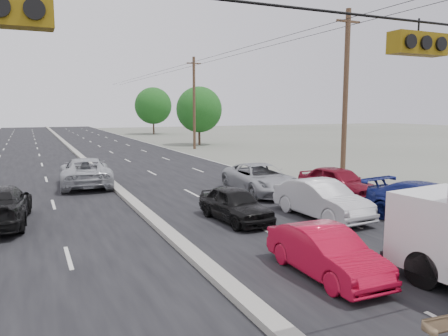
{
  "coord_description": "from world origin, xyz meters",
  "views": [
    {
      "loc": [
        -4.31,
        -5.3,
        4.42
      ],
      "look_at": [
        2.4,
        9.59,
        2.2
      ],
      "focal_mm": 35.0,
      "sensor_mm": 36.0,
      "label": 1
    }
  ],
  "objects_px": {
    "tree_right_far": "(153,106)",
    "queue_car_d": "(433,205)",
    "tree_right_mid": "(199,110)",
    "oncoming_far": "(86,172)",
    "utility_pole_right_b": "(345,97)",
    "queue_car_b": "(322,200)",
    "utility_pole_right_c": "(194,103)",
    "red_sedan": "(326,253)",
    "queue_car_a": "(235,205)",
    "queue_car_e": "(338,183)",
    "queue_car_c": "(261,179)"
  },
  "relations": [
    {
      "from": "tree_right_mid",
      "to": "queue_car_a",
      "type": "distance_m",
      "value": 37.31
    },
    {
      "from": "queue_car_a",
      "to": "utility_pole_right_b",
      "type": "bearing_deg",
      "value": 23.94
    },
    {
      "from": "utility_pole_right_b",
      "to": "queue_car_d",
      "type": "xyz_separation_m",
      "value": [
        -2.9,
        -8.75,
        -4.33
      ]
    },
    {
      "from": "utility_pole_right_b",
      "to": "tree_right_mid",
      "type": "xyz_separation_m",
      "value": [
        2.5,
        30.0,
        -0.77
      ]
    },
    {
      "from": "utility_pole_right_b",
      "to": "tree_right_mid",
      "type": "height_order",
      "value": "utility_pole_right_b"
    },
    {
      "from": "red_sedan",
      "to": "queue_car_a",
      "type": "xyz_separation_m",
      "value": [
        0.3,
        6.15,
        0.02
      ]
    },
    {
      "from": "red_sedan",
      "to": "oncoming_far",
      "type": "distance_m",
      "value": 17.29
    },
    {
      "from": "utility_pole_right_c",
      "to": "queue_car_d",
      "type": "xyz_separation_m",
      "value": [
        -2.9,
        -33.75,
        -4.33
      ]
    },
    {
      "from": "red_sedan",
      "to": "queue_car_c",
      "type": "distance_m",
      "value": 11.48
    },
    {
      "from": "queue_car_b",
      "to": "queue_car_c",
      "type": "xyz_separation_m",
      "value": [
        0.27,
        5.58,
        0.01
      ]
    },
    {
      "from": "queue_car_a",
      "to": "oncoming_far",
      "type": "xyz_separation_m",
      "value": [
        -4.4,
        10.65,
        0.14
      ]
    },
    {
      "from": "utility_pole_right_b",
      "to": "oncoming_far",
      "type": "bearing_deg",
      "value": 158.37
    },
    {
      "from": "tree_right_far",
      "to": "red_sedan",
      "type": "bearing_deg",
      "value": -101.35
    },
    {
      "from": "tree_right_far",
      "to": "oncoming_far",
      "type": "xyz_separation_m",
      "value": [
        -17.4,
        -49.49,
        -4.14
      ]
    },
    {
      "from": "utility_pole_right_c",
      "to": "queue_car_c",
      "type": "xyz_separation_m",
      "value": [
        -5.8,
        -25.52,
        -4.34
      ]
    },
    {
      "from": "red_sedan",
      "to": "queue_car_d",
      "type": "relative_size",
      "value": 0.74
    },
    {
      "from": "queue_car_b",
      "to": "queue_car_d",
      "type": "distance_m",
      "value": 4.13
    },
    {
      "from": "tree_right_mid",
      "to": "queue_car_a",
      "type": "xyz_separation_m",
      "value": [
        -12.0,
        -35.14,
        -3.66
      ]
    },
    {
      "from": "utility_pole_right_c",
      "to": "queue_car_e",
      "type": "distance_m",
      "value": 28.7
    },
    {
      "from": "utility_pole_right_c",
      "to": "red_sedan",
      "type": "bearing_deg",
      "value": -105.12
    },
    {
      "from": "utility_pole_right_b",
      "to": "queue_car_b",
      "type": "relative_size",
      "value": 2.16
    },
    {
      "from": "utility_pole_right_c",
      "to": "queue_car_b",
      "type": "distance_m",
      "value": 31.99
    },
    {
      "from": "red_sedan",
      "to": "queue_car_a",
      "type": "relative_size",
      "value": 1.0
    },
    {
      "from": "queue_car_e",
      "to": "utility_pole_right_b",
      "type": "bearing_deg",
      "value": 42.4
    },
    {
      "from": "queue_car_b",
      "to": "queue_car_d",
      "type": "xyz_separation_m",
      "value": [
        3.17,
        -2.65,
        0.02
      ]
    },
    {
      "from": "queue_car_a",
      "to": "queue_car_d",
      "type": "relative_size",
      "value": 0.74
    },
    {
      "from": "queue_car_b",
      "to": "oncoming_far",
      "type": "xyz_separation_m",
      "value": [
        -7.83,
        11.62,
        0.05
      ]
    },
    {
      "from": "tree_right_mid",
      "to": "oncoming_far",
      "type": "relative_size",
      "value": 1.21
    },
    {
      "from": "red_sedan",
      "to": "queue_car_e",
      "type": "xyz_separation_m",
      "value": [
        6.9,
        8.06,
        0.14
      ]
    },
    {
      "from": "queue_car_e",
      "to": "red_sedan",
      "type": "bearing_deg",
      "value": -136.16
    },
    {
      "from": "tree_right_mid",
      "to": "tree_right_far",
      "type": "xyz_separation_m",
      "value": [
        1.0,
        25.0,
        0.62
      ]
    },
    {
      "from": "red_sedan",
      "to": "queue_car_b",
      "type": "distance_m",
      "value": 6.38
    },
    {
      "from": "utility_pole_right_c",
      "to": "queue_car_a",
      "type": "relative_size",
      "value": 2.53
    },
    {
      "from": "utility_pole_right_b",
      "to": "red_sedan",
      "type": "height_order",
      "value": "utility_pole_right_b"
    },
    {
      "from": "tree_right_far",
      "to": "queue_car_d",
      "type": "relative_size",
      "value": 1.52
    },
    {
      "from": "tree_right_mid",
      "to": "red_sedan",
      "type": "xyz_separation_m",
      "value": [
        -12.3,
        -41.28,
        -3.68
      ]
    },
    {
      "from": "tree_right_mid",
      "to": "queue_car_e",
      "type": "height_order",
      "value": "tree_right_mid"
    },
    {
      "from": "queue_car_a",
      "to": "queue_car_d",
      "type": "bearing_deg",
      "value": -33.17
    },
    {
      "from": "queue_car_a",
      "to": "queue_car_e",
      "type": "xyz_separation_m",
      "value": [
        6.6,
        1.92,
        0.11
      ]
    },
    {
      "from": "utility_pole_right_c",
      "to": "queue_car_a",
      "type": "bearing_deg",
      "value": -107.5
    },
    {
      "from": "utility_pole_right_c",
      "to": "queue_car_e",
      "type": "relative_size",
      "value": 2.17
    },
    {
      "from": "oncoming_far",
      "to": "red_sedan",
      "type": "bearing_deg",
      "value": 108.15
    },
    {
      "from": "queue_car_c",
      "to": "utility_pole_right_c",
      "type": "bearing_deg",
      "value": 80.04
    },
    {
      "from": "queue_car_e",
      "to": "tree_right_far",
      "type": "bearing_deg",
      "value": 78.13
    },
    {
      "from": "tree_right_mid",
      "to": "queue_car_b",
      "type": "bearing_deg",
      "value": -103.36
    },
    {
      "from": "queue_car_a",
      "to": "queue_car_d",
      "type": "height_order",
      "value": "queue_car_d"
    },
    {
      "from": "tree_right_mid",
      "to": "queue_car_c",
      "type": "bearing_deg",
      "value": -105.21
    },
    {
      "from": "utility_pole_right_b",
      "to": "tree_right_far",
      "type": "xyz_separation_m",
      "value": [
        3.5,
        55.0,
        -0.15
      ]
    },
    {
      "from": "utility_pole_right_c",
      "to": "queue_car_c",
      "type": "height_order",
      "value": "utility_pole_right_c"
    },
    {
      "from": "queue_car_d",
      "to": "queue_car_e",
      "type": "distance_m",
      "value": 5.53
    }
  ]
}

